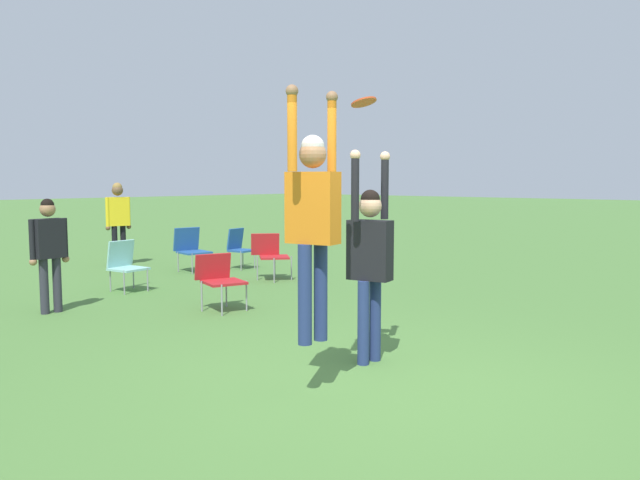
# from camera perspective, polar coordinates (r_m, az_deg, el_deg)

# --- Properties ---
(ground_plane) EXTENTS (120.00, 120.00, 0.00)m
(ground_plane) POSITION_cam_1_polar(r_m,az_deg,el_deg) (5.95, 4.63, -12.91)
(ground_plane) COLOR #4C7A38
(person_jumping) EXTENTS (0.60, 0.48, 2.17)m
(person_jumping) POSITION_cam_1_polar(r_m,az_deg,el_deg) (5.31, -0.66, 2.84)
(person_jumping) COLOR navy
(person_jumping) RESTS_ON ground_plane
(person_defending) EXTENTS (0.59, 0.47, 2.17)m
(person_defending) POSITION_cam_1_polar(r_m,az_deg,el_deg) (6.36, 4.58, -1.03)
(person_defending) COLOR navy
(person_defending) RESTS_ON ground_plane
(frisbee) EXTENTS (0.25, 0.24, 0.09)m
(frisbee) POSITION_cam_1_polar(r_m,az_deg,el_deg) (5.99, 4.03, 12.45)
(frisbee) COLOR #E04C23
(camping_chair_1) EXTENTS (0.67, 0.71, 0.82)m
(camping_chair_1) POSITION_cam_1_polar(r_m,az_deg,el_deg) (9.12, -9.17, -3.33)
(camping_chair_1) COLOR gray
(camping_chair_1) RESTS_ON ground_plane
(camping_chair_2) EXTENTS (0.64, 0.69, 0.90)m
(camping_chair_2) POSITION_cam_1_polar(r_m,az_deg,el_deg) (13.13, -11.72, -0.61)
(camping_chair_2) COLOR gray
(camping_chair_2) RESTS_ON ground_plane
(camping_chair_3) EXTENTS (0.51, 0.55, 0.85)m
(camping_chair_3) POSITION_cam_1_polar(r_m,az_deg,el_deg) (13.41, -7.44, -0.50)
(camping_chair_3) COLOR gray
(camping_chair_3) RESTS_ON ground_plane
(camping_chair_4) EXTENTS (0.75, 0.84, 0.87)m
(camping_chair_4) POSITION_cam_1_polar(r_m,az_deg,el_deg) (11.81, -4.55, -1.13)
(camping_chair_4) COLOR gray
(camping_chair_4) RESTS_ON ground_plane
(camping_chair_5) EXTENTS (0.59, 0.63, 0.86)m
(camping_chair_5) POSITION_cam_1_polar(r_m,az_deg,el_deg) (11.10, -17.39, -1.98)
(camping_chair_5) COLOR gray
(camping_chair_5) RESTS_ON ground_plane
(person_spectator_near) EXTENTS (0.61, 0.33, 1.83)m
(person_spectator_near) POSITION_cam_1_polar(r_m,az_deg,el_deg) (14.37, -17.97, 2.18)
(person_spectator_near) COLOR black
(person_spectator_near) RESTS_ON ground_plane
(person_spectator_far) EXTENTS (0.57, 0.24, 1.62)m
(person_spectator_far) POSITION_cam_1_polar(r_m,az_deg,el_deg) (9.55, -23.53, -0.45)
(person_spectator_far) COLOR #2D2D38
(person_spectator_far) RESTS_ON ground_plane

